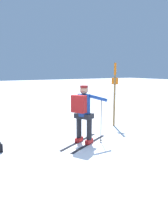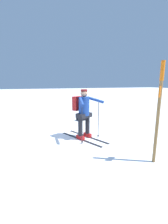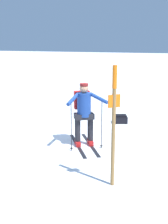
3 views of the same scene
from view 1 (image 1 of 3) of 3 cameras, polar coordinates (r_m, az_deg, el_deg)
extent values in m
plane|color=white|center=(5.74, -2.75, -10.15)|extent=(80.00, 80.00, 0.00)
cube|color=black|center=(6.44, -1.31, -7.74)|extent=(0.91, 1.65, 0.01)
cube|color=red|center=(6.42, -1.31, -7.19)|extent=(0.24, 0.32, 0.12)
cylinder|color=black|center=(6.31, -1.33, -3.79)|extent=(0.15, 0.15, 0.67)
cube|color=black|center=(6.27, 1.35, -8.25)|extent=(0.91, 1.65, 0.01)
cube|color=red|center=(6.25, 1.35, -7.69)|extent=(0.24, 0.32, 0.12)
cylinder|color=black|center=(6.14, 1.37, -4.20)|extent=(0.15, 0.15, 0.67)
cube|color=black|center=(6.14, 0.00, -0.99)|extent=(0.57, 0.49, 0.14)
cylinder|color=navy|center=(6.09, 0.00, 1.80)|extent=(0.35, 0.35, 0.61)
sphere|color=tan|center=(6.04, 0.00, 5.71)|extent=(0.23, 0.23, 0.23)
cylinder|color=maroon|center=(6.03, 0.00, 6.65)|extent=(0.22, 0.22, 0.06)
cube|color=maroon|center=(5.85, -1.36, 2.12)|extent=(0.44, 0.35, 0.47)
cylinder|color=black|center=(6.63, -1.56, -1.56)|extent=(0.02, 0.02, 1.27)
cylinder|color=black|center=(6.77, -1.54, -6.30)|extent=(0.07, 0.07, 0.01)
cylinder|color=navy|center=(6.41, -1.52, 4.03)|extent=(0.54, 0.33, 0.24)
cylinder|color=black|center=(6.25, 4.49, -2.34)|extent=(0.02, 0.02, 1.27)
cylinder|color=black|center=(6.41, 4.41, -7.34)|extent=(0.07, 0.07, 0.01)
cylinder|color=navy|center=(6.09, 3.70, 3.65)|extent=(0.18, 0.57, 0.24)
cylinder|color=olive|center=(8.12, 7.97, 4.41)|extent=(0.07, 0.07, 2.32)
cylinder|color=orange|center=(8.07, 8.15, 11.13)|extent=(0.08, 0.08, 0.42)
cube|color=orange|center=(8.08, 8.07, 8.01)|extent=(0.21, 0.16, 0.24)
camera|label=2|loc=(8.54, 33.70, 7.81)|focal=24.00mm
camera|label=3|loc=(12.82, 25.35, 13.48)|focal=50.00mm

